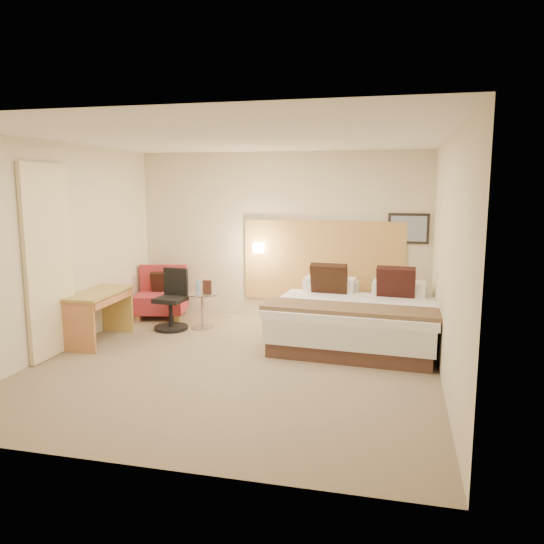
% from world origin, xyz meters
% --- Properties ---
extents(floor, '(4.80, 5.00, 0.02)m').
position_xyz_m(floor, '(0.00, 0.00, -0.01)').
color(floor, '#7D6B54').
rests_on(floor, ground).
extents(ceiling, '(4.80, 5.00, 0.02)m').
position_xyz_m(ceiling, '(0.00, 0.00, 2.71)').
color(ceiling, silver).
rests_on(ceiling, floor).
extents(wall_back, '(4.80, 0.02, 2.70)m').
position_xyz_m(wall_back, '(0.00, 2.51, 1.35)').
color(wall_back, beige).
rests_on(wall_back, floor).
extents(wall_front, '(4.80, 0.02, 2.70)m').
position_xyz_m(wall_front, '(0.00, -2.51, 1.35)').
color(wall_front, beige).
rests_on(wall_front, floor).
extents(wall_left, '(0.02, 5.00, 2.70)m').
position_xyz_m(wall_left, '(-2.41, 0.00, 1.35)').
color(wall_left, beige).
rests_on(wall_left, floor).
extents(wall_right, '(0.02, 5.00, 2.70)m').
position_xyz_m(wall_right, '(2.41, 0.00, 1.35)').
color(wall_right, beige).
rests_on(wall_right, floor).
extents(headboard_panel, '(2.60, 0.04, 1.30)m').
position_xyz_m(headboard_panel, '(0.70, 2.47, 0.95)').
color(headboard_panel, '#BB8849').
rests_on(headboard_panel, wall_back).
extents(art_frame, '(0.62, 0.03, 0.47)m').
position_xyz_m(art_frame, '(2.02, 2.48, 1.50)').
color(art_frame, black).
rests_on(art_frame, wall_back).
extents(art_canvas, '(0.54, 0.01, 0.39)m').
position_xyz_m(art_canvas, '(2.02, 2.46, 1.50)').
color(art_canvas, gray).
rests_on(art_canvas, wall_back).
extents(lamp_arm, '(0.02, 0.12, 0.02)m').
position_xyz_m(lamp_arm, '(-0.35, 2.42, 1.15)').
color(lamp_arm, silver).
rests_on(lamp_arm, wall_back).
extents(lamp_shade, '(0.15, 0.15, 0.15)m').
position_xyz_m(lamp_shade, '(-0.35, 2.36, 1.15)').
color(lamp_shade, '#FFEDC6').
rests_on(lamp_shade, wall_back).
extents(curtain, '(0.06, 0.90, 2.42)m').
position_xyz_m(curtain, '(-2.36, -0.25, 1.22)').
color(curtain, beige).
rests_on(curtain, wall_left).
extents(bottle_a, '(0.06, 0.06, 0.19)m').
position_xyz_m(bottle_a, '(-1.08, 1.50, 0.63)').
color(bottle_a, '#98CFEC').
rests_on(bottle_a, side_table).
extents(bottle_b, '(0.06, 0.06, 0.19)m').
position_xyz_m(bottle_b, '(-0.99, 1.52, 0.63)').
color(bottle_b, '#7EABC3').
rests_on(bottle_b, side_table).
extents(menu_folder, '(0.13, 0.05, 0.21)m').
position_xyz_m(menu_folder, '(-0.90, 1.42, 0.64)').
color(menu_folder, '#3D1E19').
rests_on(menu_folder, side_table).
extents(bed, '(2.29, 2.24, 1.06)m').
position_xyz_m(bed, '(1.37, 1.24, 0.34)').
color(bed, '#442A22').
rests_on(bed, floor).
extents(lounge_chair, '(0.92, 0.85, 0.83)m').
position_xyz_m(lounge_chair, '(-1.92, 1.98, 0.33)').
color(lounge_chair, tan).
rests_on(lounge_chair, floor).
extents(side_table, '(0.50, 0.50, 0.54)m').
position_xyz_m(side_table, '(-0.99, 1.44, 0.30)').
color(side_table, silver).
rests_on(side_table, floor).
extents(desk, '(0.56, 1.15, 0.71)m').
position_xyz_m(desk, '(-2.11, 0.45, 0.56)').
color(desk, '#A58940').
rests_on(desk, floor).
extents(desk_chair, '(0.55, 0.55, 0.90)m').
position_xyz_m(desk_chair, '(-1.43, 1.30, 0.37)').
color(desk_chair, black).
rests_on(desk_chair, floor).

